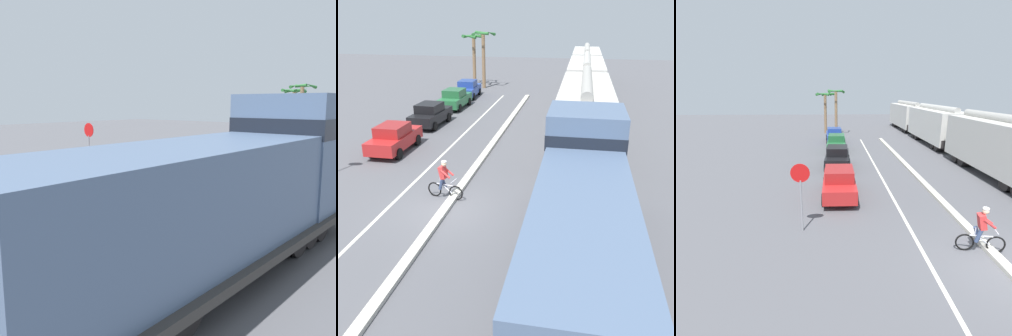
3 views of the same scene
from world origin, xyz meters
The scene contains 12 objects.
ground_plane centered at (0.00, 0.00, 0.00)m, with size 120.00×120.00×0.00m, color #56565B.
median_curb centered at (0.00, 6.00, 0.08)m, with size 0.36×36.00×0.16m, color beige.
lane_stripe centered at (-2.40, 6.00, 0.00)m, with size 0.14×36.00×0.01m, color silver.
locomotive centered at (5.39, -2.69, 1.80)m, with size 3.10×11.61×4.20m.
parked_car_red centered at (-5.30, 6.40, 0.82)m, with size 1.85×4.21×1.62m.
parked_car_black centered at (-5.32, 12.18, 0.82)m, with size 1.99×4.28×1.62m.
parked_car_green centered at (-5.33, 17.84, 0.82)m, with size 1.92×4.25×1.62m.
parked_car_blue centered at (-5.55, 22.55, 0.82)m, with size 1.98×4.27×1.62m.
cyclist centered at (-0.39, 0.97, 0.82)m, with size 1.69×0.54×1.71m.
stop_sign centered at (-6.89, 2.69, 2.02)m, with size 0.76×0.08×2.88m.
palm_tree_near centered at (-5.31, 27.79, 4.21)m, with size 2.32×2.35×5.91m.
palm_tree_far centered at (-6.73, 29.33, 4.25)m, with size 2.58×2.71×5.55m.
Camera 1 is at (10.26, -10.73, 3.94)m, focal length 42.00 mm.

